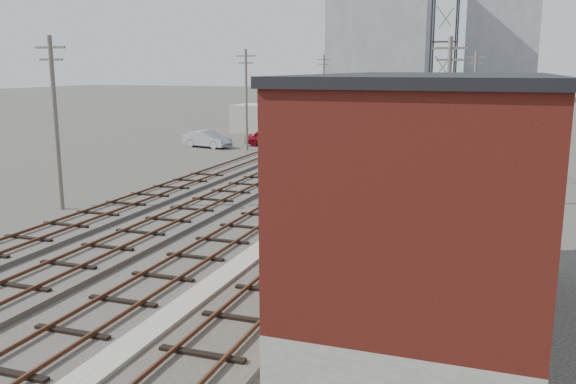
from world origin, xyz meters
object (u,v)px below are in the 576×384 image
at_px(car_red, 269,138).
at_px(car_silver, 207,139).
at_px(signal_mast, 275,256).
at_px(switch_stand, 332,153).
at_px(site_trailer, 303,130).
at_px(car_grey, 287,133).

relative_size(car_red, car_silver, 0.94).
relative_size(signal_mast, switch_stand, 3.10).
distance_m(switch_stand, car_silver, 13.83).
height_order(switch_stand, car_silver, car_silver).
bearing_deg(car_red, site_trailer, -30.80).
bearing_deg(car_grey, signal_mast, -143.17).
bearing_deg(switch_stand, site_trailer, 97.01).
distance_m(switch_stand, site_trailer, 12.41).
bearing_deg(signal_mast, car_silver, 119.34).
bearing_deg(site_trailer, car_grey, 153.14).
height_order(signal_mast, car_red, signal_mast).
relative_size(switch_stand, site_trailer, 0.20).
bearing_deg(switch_stand, car_red, 118.11).
distance_m(site_trailer, car_silver, 9.99).
relative_size(signal_mast, site_trailer, 0.61).
height_order(site_trailer, car_grey, site_trailer).
bearing_deg(car_grey, switch_stand, -129.33).
bearing_deg(car_red, car_grey, 0.58).
relative_size(signal_mast, car_red, 0.89).
bearing_deg(site_trailer, car_silver, -123.16).
distance_m(car_red, car_grey, 6.12).
distance_m(car_red, car_silver, 5.82).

